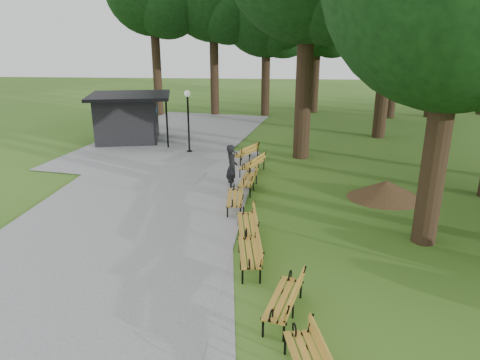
# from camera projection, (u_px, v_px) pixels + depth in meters

# --- Properties ---
(ground) EXTENTS (100.00, 100.00, 0.00)m
(ground) POSITION_uv_depth(u_px,v_px,m) (238.00, 248.00, 12.75)
(ground) COLOR #37651C
(ground) RESTS_ON ground
(path) EXTENTS (12.00, 38.00, 0.06)m
(path) POSITION_uv_depth(u_px,v_px,m) (135.00, 205.00, 15.87)
(path) COLOR gray
(path) RESTS_ON ground
(person) EXTENTS (0.58, 0.75, 1.83)m
(person) POSITION_uv_depth(u_px,v_px,m) (232.00, 167.00, 17.31)
(person) COLOR black
(person) RESTS_ON ground
(kiosk) EXTENTS (5.06, 4.62, 2.73)m
(kiosk) POSITION_uv_depth(u_px,v_px,m) (127.00, 118.00, 24.92)
(kiosk) COLOR black
(kiosk) RESTS_ON ground
(lamp_post) EXTENTS (0.32, 0.32, 3.22)m
(lamp_post) POSITION_uv_depth(u_px,v_px,m) (188.00, 108.00, 22.29)
(lamp_post) COLOR black
(lamp_post) RESTS_ON ground
(dirt_mound) EXTENTS (2.40, 2.40, 0.71)m
(dirt_mound) POSITION_uv_depth(u_px,v_px,m) (386.00, 189.00, 16.51)
(dirt_mound) COLOR #47301C
(dirt_mound) RESTS_ON ground
(bench_1) EXTENTS (1.11, 2.00, 0.88)m
(bench_1) POSITION_uv_depth(u_px,v_px,m) (284.00, 299.00, 9.57)
(bench_1) COLOR #BE892B
(bench_1) RESTS_ON ground
(bench_2) EXTENTS (0.87, 1.97, 0.88)m
(bench_2) POSITION_uv_depth(u_px,v_px,m) (249.00, 252.00, 11.60)
(bench_2) COLOR #BE892B
(bench_2) RESTS_ON ground
(bench_3) EXTENTS (0.86, 1.96, 0.88)m
(bench_3) POSITION_uv_depth(u_px,v_px,m) (247.00, 224.00, 13.30)
(bench_3) COLOR #BE892B
(bench_3) RESTS_ON ground
(bench_4) EXTENTS (0.75, 1.93, 0.88)m
(bench_4) POSITION_uv_depth(u_px,v_px,m) (235.00, 198.00, 15.46)
(bench_4) COLOR #BE892B
(bench_4) RESTS_ON ground
(bench_5) EXTENTS (0.83, 1.96, 0.88)m
(bench_5) POSITION_uv_depth(u_px,v_px,m) (248.00, 180.00, 17.35)
(bench_5) COLOR #BE892B
(bench_5) RESTS_ON ground
(bench_6) EXTENTS (1.27, 2.00, 0.88)m
(bench_6) POSITION_uv_depth(u_px,v_px,m) (252.00, 164.00, 19.37)
(bench_6) COLOR #BE892B
(bench_6) RESTS_ON ground
(bench_7) EXTENTS (1.44, 1.98, 0.88)m
(bench_7) POSITION_uv_depth(u_px,v_px,m) (245.00, 153.00, 21.20)
(bench_7) COLOR #BE892B
(bench_7) RESTS_ON ground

